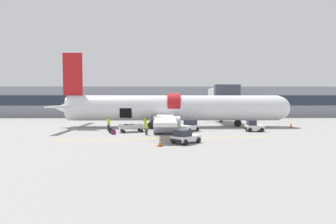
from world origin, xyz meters
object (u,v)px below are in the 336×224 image
(suitcase_on_tarmac_upright, at_px, (111,131))
(suitcase_on_tarmac_spare, at_px, (113,132))
(ground_crew_driver, at_px, (109,124))
(ground_crew_loader_b, at_px, (156,123))
(baggage_tug_rear, at_px, (185,137))
(baggage_tug_lead, at_px, (189,126))
(ground_crew_supervisor, at_px, (146,128))
(ground_crew_loader_a, at_px, (145,123))
(baggage_tug_mid, at_px, (254,127))
(baggage_cart_loading, at_px, (132,128))
(airplane, at_px, (171,108))

(suitcase_on_tarmac_upright, height_order, suitcase_on_tarmac_spare, suitcase_on_tarmac_upright)
(ground_crew_driver, xyz_separation_m, suitcase_on_tarmac_upright, (0.76, -2.39, -0.67))
(ground_crew_loader_b, relative_size, suitcase_on_tarmac_upright, 2.48)
(suitcase_on_tarmac_spare, bearing_deg, baggage_tug_rear, -37.48)
(baggage_tug_lead, height_order, ground_crew_supervisor, ground_crew_supervisor)
(ground_crew_loader_a, bearing_deg, suitcase_on_tarmac_spare, -124.42)
(baggage_tug_mid, xyz_separation_m, suitcase_on_tarmac_spare, (-17.77, -2.76, -0.37))
(baggage_cart_loading, bearing_deg, ground_crew_driver, 160.13)
(ground_crew_driver, bearing_deg, ground_crew_supervisor, -36.68)
(airplane, xyz_separation_m, ground_crew_loader_a, (-3.59, -3.35, -1.88))
(ground_crew_supervisor, bearing_deg, baggage_tug_rear, -54.87)
(airplane, height_order, ground_crew_loader_a, airplane)
(baggage_cart_loading, distance_m, ground_crew_loader_a, 3.00)
(airplane, relative_size, ground_crew_loader_a, 20.52)
(baggage_tug_mid, height_order, ground_crew_loader_b, ground_crew_loader_b)
(suitcase_on_tarmac_upright, relative_size, suitcase_on_tarmac_spare, 1.16)
(ground_crew_driver, bearing_deg, baggage_tug_lead, -3.12)
(suitcase_on_tarmac_upright, bearing_deg, ground_crew_loader_a, 43.13)
(baggage_cart_loading, xyz_separation_m, suitcase_on_tarmac_upright, (-2.51, -1.21, -0.23))
(baggage_tug_rear, xyz_separation_m, ground_crew_driver, (-9.44, 9.82, 0.37))
(baggage_cart_loading, height_order, suitcase_on_tarmac_upright, baggage_cart_loading)
(airplane, bearing_deg, baggage_tug_mid, -27.44)
(ground_crew_supervisor, bearing_deg, ground_crew_loader_b, 79.61)
(ground_crew_supervisor, bearing_deg, baggage_tug_mid, 12.67)
(baggage_tug_lead, height_order, ground_crew_loader_b, ground_crew_loader_b)
(baggage_tug_mid, relative_size, suitcase_on_tarmac_upright, 3.45)
(baggage_tug_rear, height_order, suitcase_on_tarmac_spare, baggage_tug_rear)
(ground_crew_loader_a, xyz_separation_m, suitcase_on_tarmac_upright, (-4.02, -3.77, -0.62))
(baggage_tug_mid, xyz_separation_m, baggage_tug_rear, (-9.68, -8.96, -0.03))
(baggage_tug_mid, bearing_deg, ground_crew_loader_a, 171.14)
(baggage_tug_lead, relative_size, baggage_tug_mid, 1.39)
(baggage_tug_mid, bearing_deg, baggage_cart_loading, -178.85)
(ground_crew_loader_a, bearing_deg, baggage_tug_rear, -67.39)
(suitcase_on_tarmac_upright, bearing_deg, ground_crew_driver, 107.62)
(baggage_tug_mid, xyz_separation_m, ground_crew_loader_b, (-12.79, 2.44, 0.28))
(baggage_tug_mid, bearing_deg, baggage_tug_rear, -137.24)
(baggage_cart_loading, relative_size, ground_crew_loader_a, 2.42)
(baggage_tug_lead, bearing_deg, suitcase_on_tarmac_upright, -169.67)
(baggage_tug_lead, xyz_separation_m, ground_crew_supervisor, (-5.36, -3.38, 0.19))
(baggage_tug_rear, height_order, ground_crew_driver, ground_crew_driver)
(ground_crew_loader_b, distance_m, suitcase_on_tarmac_spare, 7.23)
(baggage_tug_lead, height_order, suitcase_on_tarmac_spare, baggage_tug_lead)
(baggage_tug_lead, bearing_deg, baggage_cart_loading, -175.38)
(baggage_tug_mid, distance_m, ground_crew_loader_b, 13.02)
(baggage_tug_mid, relative_size, baggage_cart_loading, 0.57)
(airplane, distance_m, baggage_tug_lead, 6.17)
(airplane, bearing_deg, baggage_tug_rear, -85.80)
(baggage_tug_rear, height_order, ground_crew_loader_b, ground_crew_loader_b)
(ground_crew_loader_b, bearing_deg, baggage_tug_rear, -74.77)
(baggage_tug_mid, xyz_separation_m, ground_crew_loader_a, (-14.35, 2.24, 0.29))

